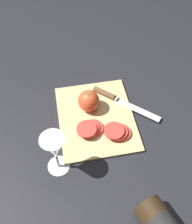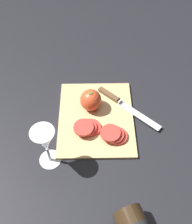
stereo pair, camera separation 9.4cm
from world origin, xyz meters
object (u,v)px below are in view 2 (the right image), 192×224
at_px(tomato_slice_stack_near, 87,127).
at_px(tomato_slice_stack_far, 114,135).
at_px(wine_glass, 45,142).
at_px(knife, 117,100).
at_px(whole_tomato, 91,100).

distance_m(tomato_slice_stack_near, tomato_slice_stack_far, 0.10).
height_order(wine_glass, tomato_slice_stack_far, wine_glass).
bearing_deg(knife, tomato_slice_stack_far, -55.83).
distance_m(knife, tomato_slice_stack_far, 0.16).
xyz_separation_m(wine_glass, tomato_slice_stack_near, (-0.11, 0.12, -0.09)).
height_order(whole_tomato, tomato_slice_stack_far, whole_tomato).
bearing_deg(whole_tomato, wine_glass, -33.02).
height_order(wine_glass, whole_tomato, wine_glass).
xyz_separation_m(knife, tomato_slice_stack_far, (0.16, -0.02, 0.01)).
distance_m(knife, tomato_slice_stack_near, 0.17).
bearing_deg(tomato_slice_stack_far, knife, 172.29).
bearing_deg(tomato_slice_stack_near, wine_glass, -47.88).
distance_m(whole_tomato, tomato_slice_stack_far, 0.16).
bearing_deg(knife, tomato_slice_stack_near, -89.92).
relative_size(knife, tomato_slice_stack_far, 2.38).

